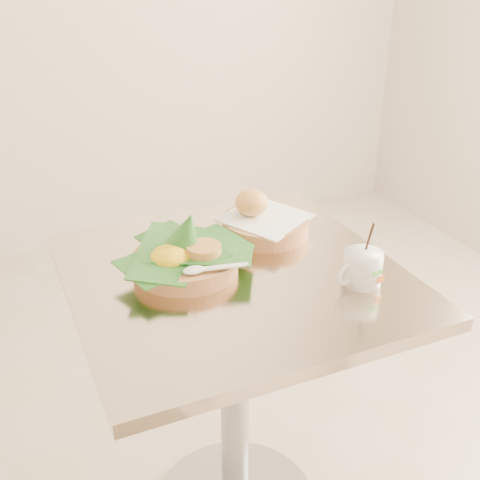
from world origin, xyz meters
name	(u,v)px	position (x,y,z in m)	size (l,w,h in m)	color
cafe_table	(235,353)	(0.11, 0.03, 0.53)	(0.70, 0.70, 0.75)	gray
rice_basket	(185,255)	(0.02, 0.08, 0.79)	(0.29, 0.29, 0.15)	#BB7E50
bread_basket	(263,221)	(0.25, 0.18, 0.78)	(0.25, 0.25, 0.11)	#BB7E50
coffee_mug	(362,267)	(0.34, -0.12, 0.79)	(0.11, 0.09, 0.14)	white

